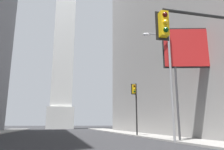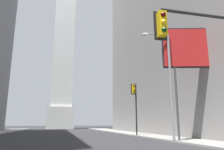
{
  "view_description": "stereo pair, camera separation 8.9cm",
  "coord_description": "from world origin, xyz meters",
  "px_view_note": "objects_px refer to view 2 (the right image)",
  "views": [
    {
      "loc": [
        -0.64,
        -1.13,
        1.44
      ],
      "look_at": [
        9.79,
        41.73,
        11.37
      ],
      "focal_mm": 35.0,
      "sensor_mm": 36.0,
      "label": 1
    },
    {
      "loc": [
        -0.56,
        -1.15,
        1.44
      ],
      "look_at": [
        9.79,
        41.73,
        11.37
      ],
      "focal_mm": 35.0,
      "sensor_mm": 36.0,
      "label": 2
    }
  ],
  "objects_px": {
    "obelisk": "(64,40)",
    "billboard_sign": "(197,50)",
    "traffic_light_mid_right": "(135,101)",
    "street_lamp": "(167,74)"
  },
  "relations": [
    {
      "from": "billboard_sign",
      "to": "obelisk",
      "type": "bearing_deg",
      "value": 101.2
    },
    {
      "from": "traffic_light_mid_right",
      "to": "billboard_sign",
      "type": "relative_size",
      "value": 0.65
    },
    {
      "from": "traffic_light_mid_right",
      "to": "obelisk",
      "type": "bearing_deg",
      "value": 100.67
    },
    {
      "from": "obelisk",
      "to": "billboard_sign",
      "type": "xyz_separation_m",
      "value": [
        10.96,
        -55.37,
        -21.37
      ]
    },
    {
      "from": "street_lamp",
      "to": "traffic_light_mid_right",
      "type": "bearing_deg",
      "value": 87.02
    },
    {
      "from": "billboard_sign",
      "to": "street_lamp",
      "type": "bearing_deg",
      "value": 172.67
    },
    {
      "from": "traffic_light_mid_right",
      "to": "street_lamp",
      "type": "relative_size",
      "value": 0.7
    },
    {
      "from": "obelisk",
      "to": "street_lamp",
      "type": "distance_m",
      "value": 60.4
    },
    {
      "from": "obelisk",
      "to": "traffic_light_mid_right",
      "type": "relative_size",
      "value": 9.53
    },
    {
      "from": "traffic_light_mid_right",
      "to": "street_lamp",
      "type": "xyz_separation_m",
      "value": [
        -0.49,
        -9.41,
        1.29
      ]
    }
  ]
}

